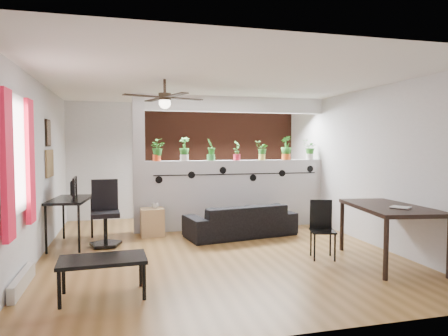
# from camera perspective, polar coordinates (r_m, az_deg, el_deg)

# --- Properties ---
(room_shell) EXTENTS (6.30, 7.10, 2.90)m
(room_shell) POSITION_cam_1_polar(r_m,az_deg,el_deg) (6.30, -1.39, 0.08)
(room_shell) COLOR brown
(room_shell) RESTS_ON ground
(partition_wall) EXTENTS (3.60, 0.18, 1.35)m
(partition_wall) POSITION_cam_1_polar(r_m,az_deg,el_deg) (8.00, 1.84, -3.72)
(partition_wall) COLOR #BCBCC1
(partition_wall) RESTS_ON ground
(ceiling_header) EXTENTS (3.60, 0.18, 0.30)m
(ceiling_header) POSITION_cam_1_polar(r_m,az_deg,el_deg) (7.98, 1.86, 9.03)
(ceiling_header) COLOR silver
(ceiling_header) RESTS_ON room_shell
(pier_column) EXTENTS (0.22, 0.20, 2.60)m
(pier_column) POSITION_cam_1_polar(r_m,az_deg,el_deg) (7.64, -12.05, 0.58)
(pier_column) COLOR #BCBCC1
(pier_column) RESTS_ON ground
(brick_panel) EXTENTS (3.90, 0.05, 2.60)m
(brick_panel) POSITION_cam_1_polar(r_m,az_deg,el_deg) (9.37, -0.64, 1.15)
(brick_panel) COLOR #97452C
(brick_panel) RESTS_ON ground
(vine_decal) EXTENTS (3.31, 0.01, 0.30)m
(vine_decal) POSITION_cam_1_polar(r_m,az_deg,el_deg) (7.87, 2.04, -0.88)
(vine_decal) COLOR black
(vine_decal) RESTS_ON partition_wall
(window_assembly) EXTENTS (0.09, 1.30, 1.55)m
(window_assembly) POSITION_cam_1_polar(r_m,az_deg,el_deg) (5.07, -27.47, 1.29)
(window_assembly) COLOR white
(window_assembly) RESTS_ON room_shell
(baseboard_heater) EXTENTS (0.08, 1.00, 0.18)m
(baseboard_heater) POSITION_cam_1_polar(r_m,az_deg,el_deg) (5.30, -26.87, -14.23)
(baseboard_heater) COLOR beige
(baseboard_heater) RESTS_ON ground
(corkboard) EXTENTS (0.03, 0.60, 0.45)m
(corkboard) POSITION_cam_1_polar(r_m,az_deg,el_deg) (7.19, -23.64, 0.60)
(corkboard) COLOR olive
(corkboard) RESTS_ON room_shell
(framed_art) EXTENTS (0.03, 0.34, 0.44)m
(framed_art) POSITION_cam_1_polar(r_m,az_deg,el_deg) (7.13, -23.82, 4.60)
(framed_art) COLOR #8C7259
(framed_art) RESTS_ON room_shell
(ceiling_fan) EXTENTS (1.19, 1.19, 0.43)m
(ceiling_fan) POSITION_cam_1_polar(r_m,az_deg,el_deg) (5.90, -8.46, 9.70)
(ceiling_fan) COLOR black
(ceiling_fan) RESTS_ON room_shell
(potted_plant_0) EXTENTS (0.27, 0.28, 0.42)m
(potted_plant_0) POSITION_cam_1_polar(r_m,az_deg,el_deg) (7.66, -9.61, 2.67)
(potted_plant_0) COLOR #ED481B
(potted_plant_0) RESTS_ON partition_wall
(potted_plant_1) EXTENTS (0.29, 0.26, 0.45)m
(potted_plant_1) POSITION_cam_1_polar(r_m,az_deg,el_deg) (7.72, -5.70, 2.81)
(potted_plant_1) COLOR white
(potted_plant_1) RESTS_ON partition_wall
(potted_plant_2) EXTENTS (0.28, 0.28, 0.43)m
(potted_plant_2) POSITION_cam_1_polar(r_m,az_deg,el_deg) (7.81, -1.87, 2.76)
(potted_plant_2) COLOR #318839
(potted_plant_2) RESTS_ON partition_wall
(potted_plant_3) EXTENTS (0.25, 0.25, 0.40)m
(potted_plant_3) POSITION_cam_1_polar(r_m,az_deg,el_deg) (7.94, 1.85, 2.64)
(potted_plant_3) COLOR red
(potted_plant_3) RESTS_ON partition_wall
(potted_plant_4) EXTENTS (0.23, 0.20, 0.39)m
(potted_plant_4) POSITION_cam_1_polar(r_m,az_deg,el_deg) (8.10, 5.44, 2.60)
(potted_plant_4) COLOR gold
(potted_plant_4) RESTS_ON partition_wall
(potted_plant_5) EXTENTS (0.31, 0.29, 0.49)m
(potted_plant_5) POSITION_cam_1_polar(r_m,az_deg,el_deg) (8.29, 8.87, 2.94)
(potted_plant_5) COLOR #E1581A
(potted_plant_5) RESTS_ON partition_wall
(potted_plant_6) EXTENTS (0.25, 0.21, 0.42)m
(potted_plant_6) POSITION_cam_1_polar(r_m,az_deg,el_deg) (8.51, 12.14, 2.69)
(potted_plant_6) COLOR silver
(potted_plant_6) RESTS_ON partition_wall
(sofa) EXTENTS (1.99, 1.06, 0.56)m
(sofa) POSITION_cam_1_polar(r_m,az_deg,el_deg) (7.32, 2.38, -7.54)
(sofa) COLOR black
(sofa) RESTS_ON ground
(cube_shelf) EXTENTS (0.42, 0.38, 0.50)m
(cube_shelf) POSITION_cam_1_polar(r_m,az_deg,el_deg) (7.44, -10.21, -7.61)
(cube_shelf) COLOR tan
(cube_shelf) RESTS_ON ground
(cup) EXTENTS (0.17, 0.17, 0.10)m
(cup) POSITION_cam_1_polar(r_m,az_deg,el_deg) (7.39, -9.85, -5.30)
(cup) COLOR gray
(cup) RESTS_ON cube_shelf
(computer_desk) EXTENTS (0.68, 1.13, 0.78)m
(computer_desk) POSITION_cam_1_polar(r_m,az_deg,el_deg) (7.04, -21.12, -4.68)
(computer_desk) COLOR black
(computer_desk) RESTS_ON ground
(monitor) EXTENTS (0.33, 0.07, 0.18)m
(monitor) POSITION_cam_1_polar(r_m,az_deg,el_deg) (7.17, -21.00, -3.19)
(monitor) COLOR black
(monitor) RESTS_ON computer_desk
(office_chair) EXTENTS (0.55, 0.55, 1.06)m
(office_chair) POSITION_cam_1_polar(r_m,az_deg,el_deg) (6.87, -16.60, -6.77)
(office_chair) COLOR black
(office_chair) RESTS_ON ground
(dining_table) EXTENTS (1.12, 1.61, 0.81)m
(dining_table) POSITION_cam_1_polar(r_m,az_deg,el_deg) (6.07, 22.62, -5.77)
(dining_table) COLOR black
(dining_table) RESTS_ON ground
(book) EXTENTS (0.28, 0.30, 0.02)m
(book) POSITION_cam_1_polar(r_m,az_deg,el_deg) (5.76, 23.64, -5.29)
(book) COLOR gray
(book) RESTS_ON dining_table
(folding_chair) EXTENTS (0.42, 0.42, 0.84)m
(folding_chair) POSITION_cam_1_polar(r_m,az_deg,el_deg) (6.09, 13.79, -7.73)
(folding_chair) COLOR black
(folding_chair) RESTS_ON ground
(coffee_table) EXTENTS (0.94, 0.55, 0.43)m
(coffee_table) POSITION_cam_1_polar(r_m,az_deg,el_deg) (4.64, -16.94, -12.73)
(coffee_table) COLOR black
(coffee_table) RESTS_ON ground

